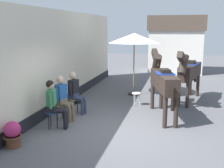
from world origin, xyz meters
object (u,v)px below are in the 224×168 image
(saddled_horse_far, at_px, (189,72))
(flower_planter_near, at_px, (12,134))
(seated_visitor_far, at_px, (75,90))
(satchel_bag, at_px, (78,101))
(seated_visitor_middle, at_px, (63,96))
(cafe_parasol, at_px, (134,38))
(saddled_horse_near, at_px, (163,81))
(seated_visitor_near, at_px, (54,102))
(spare_stool_white, at_px, (136,94))

(saddled_horse_far, distance_m, flower_planter_near, 6.79)
(seated_visitor_far, xyz_separation_m, satchel_bag, (-0.32, 1.15, -0.68))
(seated_visitor_middle, distance_m, seated_visitor_far, 0.80)
(seated_visitor_middle, xyz_separation_m, cafe_parasol, (1.57, 3.83, 1.59))
(saddled_horse_near, distance_m, saddled_horse_far, 2.21)
(seated_visitor_far, distance_m, cafe_parasol, 3.73)
(seated_visitor_near, distance_m, seated_visitor_middle, 0.72)
(seated_visitor_near, bearing_deg, saddled_horse_far, 46.03)
(seated_visitor_far, relative_size, saddled_horse_far, 0.47)
(spare_stool_white, bearing_deg, flower_planter_near, -118.07)
(cafe_parasol, xyz_separation_m, spare_stool_white, (0.36, -1.61, -1.96))
(saddled_horse_near, distance_m, cafe_parasol, 3.25)
(saddled_horse_far, height_order, flower_planter_near, saddled_horse_far)
(seated_visitor_near, bearing_deg, spare_stool_white, 57.26)
(saddled_horse_far, bearing_deg, flower_planter_near, -128.28)
(spare_stool_white, relative_size, satchel_bag, 1.64)
(flower_planter_near, distance_m, cafe_parasol, 6.59)
(spare_stool_white, distance_m, satchel_bag, 2.18)
(seated_visitor_middle, height_order, satchel_bag, seated_visitor_middle)
(saddled_horse_near, xyz_separation_m, flower_planter_near, (-3.31, -3.26, -0.82))
(saddled_horse_far, bearing_deg, satchel_bag, -162.96)
(seated_visitor_near, relative_size, satchel_bag, 4.96)
(seated_visitor_middle, relative_size, saddled_horse_near, 0.48)
(saddled_horse_far, bearing_deg, seated_visitor_near, -133.97)
(seated_visitor_near, xyz_separation_m, seated_visitor_far, (0.06, 1.51, 0.00))
(seated_visitor_near, relative_size, seated_visitor_far, 1.00)
(cafe_parasol, bearing_deg, saddled_horse_far, -16.69)
(seated_visitor_far, xyz_separation_m, spare_stool_white, (1.83, 1.43, -0.38))
(satchel_bag, bearing_deg, saddled_horse_far, -50.23)
(flower_planter_near, distance_m, spare_stool_white, 4.93)
(saddled_horse_far, xyz_separation_m, satchel_bag, (-4.00, -1.23, -1.06))
(seated_visitor_far, xyz_separation_m, saddled_horse_near, (2.82, 0.34, 0.38))
(seated_visitor_near, xyz_separation_m, flower_planter_near, (-0.43, -1.41, -0.44))
(saddled_horse_far, bearing_deg, seated_visitor_middle, -140.09)
(saddled_horse_far, bearing_deg, saddled_horse_near, -113.00)
(seated_visitor_near, relative_size, spare_stool_white, 3.02)
(seated_visitor_middle, relative_size, satchel_bag, 4.96)
(satchel_bag, bearing_deg, spare_stool_white, -59.78)
(seated_visitor_middle, bearing_deg, saddled_horse_near, 21.17)
(seated_visitor_middle, height_order, cafe_parasol, cafe_parasol)
(flower_planter_near, relative_size, cafe_parasol, 0.25)
(seated_visitor_far, bearing_deg, saddled_horse_near, 6.86)
(seated_visitor_near, height_order, cafe_parasol, cafe_parasol)
(cafe_parasol, bearing_deg, saddled_horse_near, -63.34)
(seated_visitor_far, relative_size, spare_stool_white, 3.02)
(saddled_horse_far, height_order, satchel_bag, saddled_horse_far)
(seated_visitor_far, relative_size, flower_planter_near, 2.17)
(seated_visitor_middle, distance_m, flower_planter_near, 2.20)
(saddled_horse_near, distance_m, flower_planter_near, 4.72)
(flower_planter_near, bearing_deg, saddled_horse_near, 44.51)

